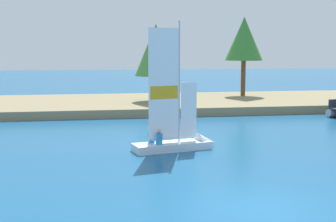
# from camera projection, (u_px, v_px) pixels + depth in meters

# --- Properties ---
(ground_plane) EXTENTS (200.00, 200.00, 0.00)m
(ground_plane) POSITION_uv_depth(u_px,v_px,m) (261.00, 207.00, 14.56)
(ground_plane) COLOR #195684
(shore_bank) EXTENTS (80.00, 12.31, 0.64)m
(shore_bank) POSITION_uv_depth(u_px,v_px,m) (155.00, 103.00, 39.63)
(shore_bank) COLOR #897A56
(shore_bank) RESTS_ON ground
(shoreline_tree_left) EXTENTS (3.59, 3.59, 6.45)m
(shoreline_tree_left) POSITION_uv_depth(u_px,v_px,m) (156.00, 50.00, 38.16)
(shoreline_tree_left) COLOR brown
(shoreline_tree_left) RESTS_ON shore_bank
(shoreline_tree_midleft) EXTENTS (3.54, 3.54, 7.36)m
(shoreline_tree_midleft) POSITION_uv_depth(u_px,v_px,m) (244.00, 39.00, 42.60)
(shoreline_tree_midleft) COLOR brown
(shoreline_tree_midleft) RESTS_ON shore_bank
(sailboat) EXTENTS (4.55, 2.15, 6.75)m
(sailboat) POSITION_uv_depth(u_px,v_px,m) (183.00, 139.00, 22.97)
(sailboat) COLOR silver
(sailboat) RESTS_ON ground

